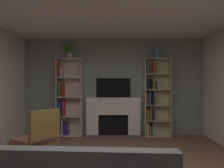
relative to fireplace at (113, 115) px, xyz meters
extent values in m
cube|color=gray|center=(0.00, 0.14, 0.79)|extent=(5.09, 0.06, 2.67)
cube|color=white|center=(-0.57, 0.00, -0.26)|extent=(0.33, 0.22, 0.57)
cube|color=white|center=(0.57, 0.00, -0.26)|extent=(0.33, 0.22, 0.57)
cube|color=white|center=(0.00, 0.00, 0.26)|extent=(1.46, 0.22, 0.46)
cube|color=black|center=(0.00, 0.07, -0.26)|extent=(0.80, 0.08, 0.57)
cube|color=#624A55|center=(0.00, -0.25, -0.53)|extent=(1.56, 0.30, 0.03)
cube|color=black|center=(0.00, 0.08, 0.76)|extent=(0.93, 0.06, 0.52)
cube|color=beige|center=(-1.53, -0.04, 0.50)|extent=(0.02, 0.31, 2.09)
cube|color=beige|center=(-0.85, -0.04, 0.50)|extent=(0.02, 0.31, 2.09)
cube|color=beige|center=(-1.19, 0.10, 0.50)|extent=(0.69, 0.02, 2.09)
cube|color=beige|center=(-1.19, -0.04, -0.53)|extent=(0.66, 0.31, 0.02)
cube|color=#2E438E|center=(-1.49, 0.01, -0.34)|extent=(0.04, 0.18, 0.37)
cube|color=#593069|center=(-1.44, 0.00, -0.37)|extent=(0.02, 0.18, 0.30)
cube|color=beige|center=(-1.40, 0.00, -0.31)|extent=(0.03, 0.18, 0.43)
cube|color=#264F9B|center=(-1.36, -0.01, -0.35)|extent=(0.03, 0.20, 0.34)
cube|color=#592581|center=(-1.31, -0.02, -0.38)|extent=(0.04, 0.22, 0.29)
cube|color=#512C7D|center=(-1.25, 0.00, -0.35)|extent=(0.04, 0.19, 0.34)
cube|color=beige|center=(-1.19, -0.04, -0.02)|extent=(0.66, 0.31, 0.02)
cube|color=#253E9A|center=(-1.49, -0.01, 0.21)|extent=(0.03, 0.21, 0.44)
cube|color=#2C4D95|center=(-1.44, -0.02, 0.19)|extent=(0.04, 0.23, 0.41)
cube|color=#1E559A|center=(-1.39, -0.01, 0.18)|extent=(0.02, 0.20, 0.38)
cube|color=red|center=(-1.34, -0.04, 0.21)|extent=(0.03, 0.26, 0.44)
cube|color=beige|center=(-1.19, -0.04, 0.50)|extent=(0.66, 0.31, 0.02)
cube|color=#206A48|center=(-1.49, -0.01, 0.68)|extent=(0.03, 0.20, 0.33)
cube|color=olive|center=(-1.44, -0.03, 0.70)|extent=(0.04, 0.25, 0.39)
cube|color=brown|center=(-1.39, 0.01, 0.74)|extent=(0.03, 0.17, 0.46)
cube|color=#A3331D|center=(-1.36, -0.04, 0.69)|extent=(0.02, 0.26, 0.35)
cube|color=beige|center=(-1.19, -0.04, 1.03)|extent=(0.66, 0.31, 0.02)
cube|color=#AA331D|center=(-1.49, -0.02, 1.26)|extent=(0.04, 0.23, 0.45)
cube|color=brown|center=(-1.45, 0.00, 1.19)|extent=(0.03, 0.19, 0.31)
cube|color=beige|center=(-1.41, -0.04, 1.17)|extent=(0.04, 0.26, 0.27)
cube|color=beige|center=(-1.19, -0.04, 1.54)|extent=(0.66, 0.31, 0.02)
cube|color=beige|center=(0.85, -0.05, 0.50)|extent=(0.02, 0.33, 2.09)
cube|color=beige|center=(1.53, -0.05, 0.50)|extent=(0.02, 0.33, 2.09)
cube|color=beige|center=(1.19, 0.10, 0.50)|extent=(0.69, 0.02, 2.09)
cube|color=beige|center=(1.19, -0.05, -0.53)|extent=(0.66, 0.33, 0.02)
cube|color=#A4813B|center=(0.88, -0.04, -0.40)|extent=(0.02, 0.28, 0.25)
cube|color=beige|center=(0.92, -0.04, -0.35)|extent=(0.03, 0.27, 0.35)
cube|color=brown|center=(0.96, -0.01, -0.37)|extent=(0.03, 0.21, 0.31)
cube|color=olive|center=(1.00, -0.01, -0.39)|extent=(0.03, 0.21, 0.26)
cube|color=#206E50|center=(1.04, -0.04, -0.39)|extent=(0.04, 0.26, 0.26)
cube|color=beige|center=(1.09, 0.00, -0.35)|extent=(0.03, 0.19, 0.34)
cube|color=beige|center=(1.19, -0.05, -0.12)|extent=(0.66, 0.33, 0.02)
cube|color=olive|center=(0.88, -0.03, 0.06)|extent=(0.02, 0.24, 0.36)
cube|color=olive|center=(0.93, -0.04, 0.04)|extent=(0.03, 0.27, 0.31)
cube|color=#AB2B1E|center=(0.97, -0.03, 0.01)|extent=(0.02, 0.24, 0.26)
cube|color=#856141|center=(1.01, -0.02, 0.06)|extent=(0.04, 0.23, 0.35)
cube|color=black|center=(1.06, -0.04, 0.03)|extent=(0.04, 0.27, 0.29)
cube|color=#A32228|center=(1.10, -0.02, 0.01)|extent=(0.02, 0.23, 0.26)
cube|color=beige|center=(1.19, -0.05, 0.29)|extent=(0.66, 0.33, 0.02)
cube|color=brown|center=(0.89, -0.01, 0.47)|extent=(0.04, 0.22, 0.33)
cube|color=#683F6D|center=(0.94, -0.03, 0.44)|extent=(0.03, 0.25, 0.28)
cube|color=#1A517F|center=(0.99, -0.02, 0.48)|extent=(0.04, 0.22, 0.36)
cube|color=black|center=(1.03, -0.02, 0.43)|extent=(0.02, 0.23, 0.26)
cube|color=black|center=(1.07, -0.04, 0.47)|extent=(0.02, 0.26, 0.33)
cube|color=#2D644D|center=(1.11, -0.04, 0.47)|extent=(0.03, 0.27, 0.34)
cube|color=beige|center=(1.19, -0.05, 0.71)|extent=(0.66, 0.33, 0.02)
cube|color=#1A4D8E|center=(0.89, 0.00, 0.89)|extent=(0.04, 0.19, 0.34)
cube|color=black|center=(0.94, -0.02, 0.83)|extent=(0.04, 0.24, 0.22)
cube|color=black|center=(0.99, -0.01, 0.86)|extent=(0.04, 0.20, 0.28)
cube|color=black|center=(1.03, -0.03, 0.86)|extent=(0.03, 0.25, 0.29)
cube|color=olive|center=(1.07, -0.02, 0.85)|extent=(0.03, 0.22, 0.26)
cube|color=olive|center=(1.11, -0.01, 0.87)|extent=(0.03, 0.22, 0.29)
cube|color=black|center=(1.15, -0.02, 0.83)|extent=(0.04, 0.22, 0.22)
cube|color=beige|center=(1.19, -0.05, 1.13)|extent=(0.66, 0.33, 0.02)
cube|color=navy|center=(0.89, -0.01, 1.27)|extent=(0.04, 0.21, 0.27)
cube|color=olive|center=(0.94, -0.01, 1.32)|extent=(0.03, 0.22, 0.36)
cube|color=navy|center=(0.98, -0.04, 1.25)|extent=(0.03, 0.26, 0.23)
cube|color=#B6301A|center=(1.03, -0.02, 1.26)|extent=(0.04, 0.23, 0.24)
cube|color=#B53634|center=(1.08, -0.03, 1.30)|extent=(0.04, 0.25, 0.32)
cube|color=olive|center=(1.14, -0.01, 1.27)|extent=(0.04, 0.21, 0.27)
cube|color=beige|center=(1.19, -0.05, 1.54)|extent=(0.66, 0.33, 0.02)
cylinder|color=beige|center=(-1.19, -0.04, 1.62)|extent=(0.17, 0.17, 0.14)
sphere|color=#3D6C28|center=(-1.19, -0.04, 1.79)|extent=(0.25, 0.25, 0.25)
cylinder|color=teal|center=(1.19, -0.04, 1.69)|extent=(0.15, 0.15, 0.28)
cylinder|color=#4C7F3F|center=(1.16, -0.03, 1.89)|extent=(0.01, 0.01, 0.12)
sphere|color=white|center=(1.16, -0.03, 1.94)|extent=(0.04, 0.04, 0.04)
cylinder|color=#4C7F3F|center=(1.19, -0.04, 1.89)|extent=(0.01, 0.01, 0.13)
sphere|color=white|center=(1.19, -0.04, 1.96)|extent=(0.05, 0.05, 0.05)
cylinder|color=#4C7F3F|center=(1.22, -0.05, 1.88)|extent=(0.01, 0.01, 0.10)
sphere|color=white|center=(1.22, -0.05, 1.93)|extent=(0.05, 0.05, 0.05)
cylinder|color=#4C7F3F|center=(1.19, -0.05, 1.88)|extent=(0.01, 0.01, 0.11)
sphere|color=white|center=(1.19, -0.05, 1.94)|extent=(0.04, 0.04, 0.04)
cylinder|color=brown|center=(-1.23, -2.68, -0.34)|extent=(0.04, 0.04, 0.41)
cylinder|color=brown|center=(-0.93, -2.23, -0.34)|extent=(0.04, 0.04, 0.41)
cylinder|color=brown|center=(-1.67, -2.39, -0.34)|extent=(0.04, 0.04, 0.41)
cylinder|color=brown|center=(-1.37, -1.94, -0.34)|extent=(0.04, 0.04, 0.41)
cube|color=#9E534A|center=(-1.30, -2.31, -0.09)|extent=(0.79, 0.80, 0.08)
cube|color=brown|center=(-1.30, -2.31, -0.15)|extent=(0.79, 0.80, 0.04)
cube|color=brown|center=(-1.09, -2.45, 0.15)|extent=(0.37, 0.52, 0.56)
camera|label=1|loc=(0.08, -6.09, 0.85)|focal=35.82mm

